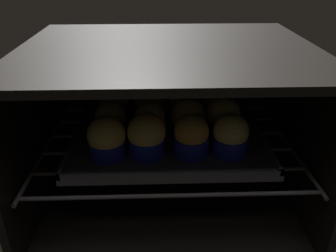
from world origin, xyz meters
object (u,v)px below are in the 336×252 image
Objects in this scene: muffin_row0_col2 at (191,136)px; muffin_row2_col2 at (182,104)px; muffin_row2_col1 at (149,104)px; muffin_row2_col3 at (218,103)px; muffin_row0_col1 at (147,136)px; muffin_row2_col0 at (115,106)px; muffin_row1_col1 at (150,121)px; muffin_row0_col0 at (107,139)px; muffin_row1_col2 at (188,119)px; muffin_row1_col3 at (223,117)px; muffin_row0_col3 at (231,136)px; baking_tray at (168,137)px; muffin_row1_col0 at (111,121)px.

muffin_row0_col2 is 1.01× the size of muffin_row2_col2.
muffin_row2_col3 is (16.76, -0.65, 0.25)cm from muffin_row2_col1.
muffin_row0_col1 reaches higher than muffin_row2_col0.
muffin_row1_col1 is 0.87× the size of muffin_row2_col3.
muffin_row0_col1 reaches higher than muffin_row2_col1.
muffin_row0_col0 reaches higher than muffin_row2_col2.
muffin_row1_col2 is 0.99× the size of muffin_row2_col1.
muffin_row1_col2 is 0.97× the size of muffin_row1_col3.
muffin_row0_col1 is 1.04× the size of muffin_row0_col2.
muffin_row2_col2 is (16.39, -0.18, 0.31)cm from muffin_row2_col0.
muffin_row1_col1 is 16.24cm from muffin_row1_col3.
muffin_row1_col2 is 1.01× the size of muffin_row2_col0.
muffin_row0_col2 is at bearing -44.28° from muffin_row2_col0.
muffin_row1_col2 is 18.98cm from muffin_row2_col0.
muffin_row2_col3 is at bearing 89.82° from muffin_row0_col3.
muffin_row0_col1 is 1.14× the size of muffin_row1_col1.
baking_tray is 5.29× the size of muffin_row1_col1.
muffin_row1_col1 is 0.88× the size of muffin_row1_col3.
muffin_row0_col1 is 16.84cm from muffin_row0_col3.
muffin_row0_col0 is at bearing -153.16° from muffin_row1_col2.
muffin_row2_col3 is (8.55, -0.33, 0.17)cm from muffin_row2_col2.
muffin_row2_col0 is 1.01× the size of muffin_row2_col2.
muffin_row1_col0 is 0.88× the size of muffin_row1_col3.
muffin_row0_col1 is 12.15cm from muffin_row1_col2.
muffin_row0_col0 is at bearing -179.29° from muffin_row0_col3.
muffin_row2_col3 reaches higher than muffin_row0_col3.
muffin_row0_col1 is at bearing -64.05° from muffin_row2_col0.
muffin_row0_col1 is 0.99× the size of muffin_row2_col3.
muffin_row0_col3 is (24.74, 0.30, 0.05)cm from muffin_row0_col0.
muffin_row1_col0 is (-8.03, 8.41, -0.70)cm from muffin_row0_col1.
muffin_row1_col3 reaches higher than muffin_row1_col1.
baking_tray is at bearing -114.59° from muffin_row2_col2.
muffin_row1_col0 is 8.14cm from muffin_row2_col0.
muffin_row0_col2 is at bearing 179.94° from muffin_row0_col3.
muffin_row2_col3 reaches higher than muffin_row1_col2.
baking_tray is 4.83× the size of muffin_row2_col0.
muffin_row2_col3 is (16.33, 7.82, 0.58)cm from muffin_row1_col1.
muffin_row1_col1 is at bearing -133.63° from muffin_row2_col2.
muffin_row1_col0 is (-12.57, 0.33, 4.04)cm from baking_tray.
muffin_row1_col1 is at bearing -1.31° from muffin_row1_col0.
muffin_row1_col0 is at bearing 178.50° from baking_tray.
muffin_row1_col2 is at bearing 42.32° from muffin_row0_col1.
muffin_row0_col0 reaches higher than muffin_row1_col1.
muffin_row0_col3 and muffin_row2_col2 have the same top height.
muffin_row0_col1 reaches higher than baking_tray.
muffin_row1_col2 is (0.01, 8.23, -0.03)cm from muffin_row0_col2.
muffin_row2_col1 is at bearing 45.41° from muffin_row1_col0.
muffin_row1_col1 is 0.92× the size of muffin_row2_col2.
muffin_row2_col1 is (-16.71, 16.75, -0.11)cm from muffin_row0_col3.
muffin_row0_col0 is 0.97× the size of muffin_row1_col3.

